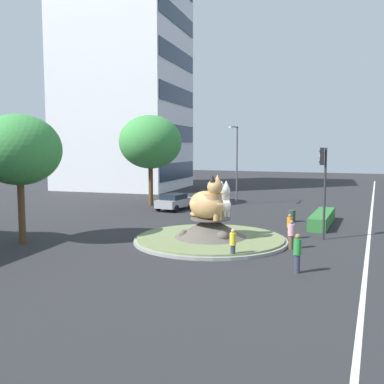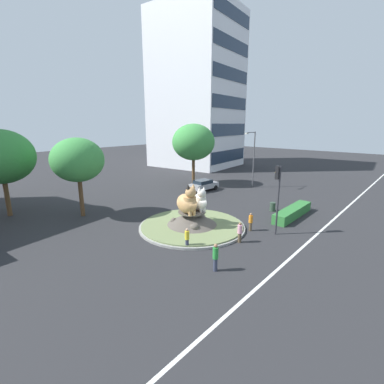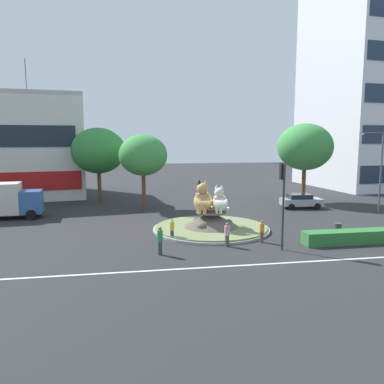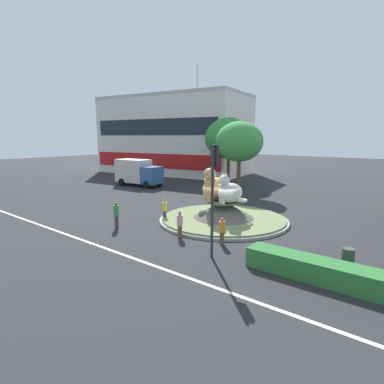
{
  "view_description": "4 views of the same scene",
  "coord_description": "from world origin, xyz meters",
  "px_view_note": "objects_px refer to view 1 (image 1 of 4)",
  "views": [
    {
      "loc": [
        -23.59,
        -8.99,
        5.52
      ],
      "look_at": [
        -0.8,
        0.85,
        3.02
      ],
      "focal_mm": 40.17,
      "sensor_mm": 36.0,
      "label": 1
    },
    {
      "loc": [
        -16.89,
        -14.84,
        8.75
      ],
      "look_at": [
        0.91,
        0.8,
        2.85
      ],
      "focal_mm": 25.77,
      "sensor_mm": 36.0,
      "label": 2
    },
    {
      "loc": [
        -6.6,
        -29.15,
        7.17
      ],
      "look_at": [
        -1.63,
        -0.65,
        3.14
      ],
      "focal_mm": 36.41,
      "sensor_mm": 36.0,
      "label": 3
    },
    {
      "loc": [
        11.99,
        -18.53,
        5.98
      ],
      "look_at": [
        -2.46,
        -0.51,
        1.92
      ],
      "focal_mm": 29.64,
      "sensor_mm": 36.0,
      "label": 4
    }
  ],
  "objects_px": {
    "office_tower": "(124,79)",
    "litter_bin": "(292,216)",
    "traffic_light_mast": "(323,176)",
    "broadleaf_tree_behind_island": "(19,150)",
    "streetlight_arm": "(236,159)",
    "cat_statue_calico": "(208,203)",
    "pedestrian_yellow_shirt": "(233,243)",
    "pedestrian_orange_shirt": "(290,226)",
    "sedan_on_far_lane": "(174,201)",
    "cat_statue_white": "(219,203)",
    "pedestrian_green_shirt": "(297,252)",
    "second_tree_near_tower": "(150,142)",
    "pedestrian_pink_shirt": "(291,234)"
  },
  "relations": [
    {
      "from": "office_tower",
      "to": "pedestrian_orange_shirt",
      "type": "height_order",
      "value": "office_tower"
    },
    {
      "from": "cat_statue_white",
      "to": "second_tree_near_tower",
      "type": "bearing_deg",
      "value": 154.21
    },
    {
      "from": "pedestrian_orange_shirt",
      "to": "sedan_on_far_lane",
      "type": "xyz_separation_m",
      "value": [
        8.55,
        11.96,
        -0.03
      ]
    },
    {
      "from": "office_tower",
      "to": "litter_bin",
      "type": "relative_size",
      "value": 33.74
    },
    {
      "from": "pedestrian_green_shirt",
      "to": "sedan_on_far_lane",
      "type": "relative_size",
      "value": 0.42
    },
    {
      "from": "pedestrian_yellow_shirt",
      "to": "cat_statue_white",
      "type": "bearing_deg",
      "value": 117.93
    },
    {
      "from": "sedan_on_far_lane",
      "to": "pedestrian_orange_shirt",
      "type": "bearing_deg",
      "value": -121.34
    },
    {
      "from": "cat_statue_calico",
      "to": "pedestrian_orange_shirt",
      "type": "distance_m",
      "value": 5.51
    },
    {
      "from": "office_tower",
      "to": "broadleaf_tree_behind_island",
      "type": "bearing_deg",
      "value": -163.48
    },
    {
      "from": "litter_bin",
      "to": "pedestrian_orange_shirt",
      "type": "bearing_deg",
      "value": -170.82
    },
    {
      "from": "sedan_on_far_lane",
      "to": "second_tree_near_tower",
      "type": "bearing_deg",
      "value": 65.2
    },
    {
      "from": "traffic_light_mast",
      "to": "office_tower",
      "type": "distance_m",
      "value": 40.6
    },
    {
      "from": "pedestrian_green_shirt",
      "to": "pedestrian_orange_shirt",
      "type": "bearing_deg",
      "value": -52.07
    },
    {
      "from": "traffic_light_mast",
      "to": "streetlight_arm",
      "type": "xyz_separation_m",
      "value": [
        13.64,
        9.81,
        0.65
      ]
    },
    {
      "from": "sedan_on_far_lane",
      "to": "streetlight_arm",
      "type": "bearing_deg",
      "value": -30.47
    },
    {
      "from": "pedestrian_yellow_shirt",
      "to": "sedan_on_far_lane",
      "type": "bearing_deg",
      "value": 124.24
    },
    {
      "from": "pedestrian_orange_shirt",
      "to": "cat_statue_white",
      "type": "bearing_deg",
      "value": -77.39
    },
    {
      "from": "streetlight_arm",
      "to": "pedestrian_green_shirt",
      "type": "distance_m",
      "value": 23.82
    },
    {
      "from": "cat_statue_white",
      "to": "pedestrian_yellow_shirt",
      "type": "xyz_separation_m",
      "value": [
        -4.01,
        -2.21,
        -1.45
      ]
    },
    {
      "from": "cat_statue_white",
      "to": "streetlight_arm",
      "type": "xyz_separation_m",
      "value": [
        16.31,
        4.08,
        2.26
      ]
    },
    {
      "from": "broadleaf_tree_behind_island",
      "to": "second_tree_near_tower",
      "type": "xyz_separation_m",
      "value": [
        17.84,
        1.22,
        0.72
      ]
    },
    {
      "from": "broadleaf_tree_behind_island",
      "to": "litter_bin",
      "type": "bearing_deg",
      "value": -44.09
    },
    {
      "from": "cat_statue_calico",
      "to": "broadleaf_tree_behind_island",
      "type": "height_order",
      "value": "broadleaf_tree_behind_island"
    },
    {
      "from": "second_tree_near_tower",
      "to": "pedestrian_green_shirt",
      "type": "relative_size",
      "value": 4.94
    },
    {
      "from": "pedestrian_orange_shirt",
      "to": "pedestrian_green_shirt",
      "type": "xyz_separation_m",
      "value": [
        -7.18,
        -1.67,
        0.13
      ]
    },
    {
      "from": "cat_statue_calico",
      "to": "office_tower",
      "type": "xyz_separation_m",
      "value": [
        29.14,
        23.86,
        12.76
      ]
    },
    {
      "from": "cat_statue_calico",
      "to": "cat_statue_white",
      "type": "height_order",
      "value": "cat_statue_calico"
    },
    {
      "from": "traffic_light_mast",
      "to": "broadleaf_tree_behind_island",
      "type": "distance_m",
      "value": 18.02
    },
    {
      "from": "traffic_light_mast",
      "to": "litter_bin",
      "type": "relative_size",
      "value": 6.21
    },
    {
      "from": "streetlight_arm",
      "to": "pedestrian_green_shirt",
      "type": "xyz_separation_m",
      "value": [
        -21.47,
        -9.66,
        -3.58
      ]
    },
    {
      "from": "traffic_light_mast",
      "to": "streetlight_arm",
      "type": "height_order",
      "value": "streetlight_arm"
    },
    {
      "from": "broadleaf_tree_behind_island",
      "to": "streetlight_arm",
      "type": "xyz_separation_m",
      "value": [
        21.65,
        -6.25,
        -0.93
      ]
    },
    {
      "from": "traffic_light_mast",
      "to": "broadleaf_tree_behind_island",
      "type": "height_order",
      "value": "broadleaf_tree_behind_island"
    },
    {
      "from": "pedestrian_orange_shirt",
      "to": "office_tower",
      "type": "bearing_deg",
      "value": -147.47
    },
    {
      "from": "pedestrian_orange_shirt",
      "to": "pedestrian_green_shirt",
      "type": "relative_size",
      "value": 0.87
    },
    {
      "from": "cat_statue_calico",
      "to": "office_tower",
      "type": "height_order",
      "value": "office_tower"
    },
    {
      "from": "second_tree_near_tower",
      "to": "pedestrian_pink_shirt",
      "type": "xyz_separation_m",
      "value": [
        -13.11,
        -16.03,
        -5.33
      ]
    },
    {
      "from": "pedestrian_green_shirt",
      "to": "office_tower",
      "type": "bearing_deg",
      "value": -23.29
    },
    {
      "from": "cat_statue_calico",
      "to": "cat_statue_white",
      "type": "xyz_separation_m",
      "value": [
        1.3,
        -0.18,
        -0.15
      ]
    },
    {
      "from": "pedestrian_pink_shirt",
      "to": "sedan_on_far_lane",
      "type": "height_order",
      "value": "pedestrian_pink_shirt"
    },
    {
      "from": "pedestrian_yellow_shirt",
      "to": "cat_statue_calico",
      "type": "bearing_deg",
      "value": 130.52
    },
    {
      "from": "traffic_light_mast",
      "to": "office_tower",
      "type": "bearing_deg",
      "value": -50.59
    },
    {
      "from": "cat_statue_white",
      "to": "litter_bin",
      "type": "distance_m",
      "value": 8.98
    },
    {
      "from": "streetlight_arm",
      "to": "litter_bin",
      "type": "relative_size",
      "value": 8.58
    },
    {
      "from": "broadleaf_tree_behind_island",
      "to": "pedestrian_orange_shirt",
      "type": "height_order",
      "value": "broadleaf_tree_behind_island"
    },
    {
      "from": "streetlight_arm",
      "to": "office_tower",
      "type": "bearing_deg",
      "value": -122.81
    },
    {
      "from": "cat_statue_calico",
      "to": "pedestrian_pink_shirt",
      "type": "bearing_deg",
      "value": 24.38
    },
    {
      "from": "second_tree_near_tower",
      "to": "pedestrian_yellow_shirt",
      "type": "bearing_deg",
      "value": -140.2
    },
    {
      "from": "streetlight_arm",
      "to": "sedan_on_far_lane",
      "type": "xyz_separation_m",
      "value": [
        -5.74,
        3.97,
        -3.74
      ]
    },
    {
      "from": "cat_statue_white",
      "to": "office_tower",
      "type": "xyz_separation_m",
      "value": [
        27.85,
        24.04,
        12.91
      ]
    }
  ]
}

